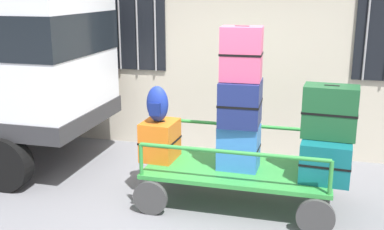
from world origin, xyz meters
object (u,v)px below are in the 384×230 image
suitcase_midleft_middle (240,103)px  backpack (157,104)px  luggage_cart (238,173)px  suitcase_midleft_top (241,54)px  suitcase_center_middle (330,112)px  suitcase_midleft_bottom (239,147)px  suitcase_left_bottom (160,140)px  suitcase_center_bottom (326,156)px

suitcase_midleft_middle → backpack: 1.01m
luggage_cart → suitcase_midleft_middle: bearing=90.0°
suitcase_midleft_middle → suitcase_midleft_top: 0.57m
suitcase_center_middle → backpack: suitcase_center_middle is taller
suitcase_midleft_bottom → luggage_cart: bearing=90.0°
suitcase_left_bottom → suitcase_center_bottom: suitcase_left_bottom is taller
suitcase_midleft_middle → backpack: suitcase_midleft_middle is taller
suitcase_midleft_middle → suitcase_midleft_bottom: bearing=-90.0°
suitcase_center_bottom → suitcase_midleft_top: bearing=-177.4°
suitcase_midleft_top → suitcase_center_middle: size_ratio=0.99×
suitcase_midleft_top → suitcase_center_bottom: (0.99, 0.05, -1.13)m
suitcase_center_bottom → suitcase_left_bottom: bearing=179.8°
suitcase_midleft_bottom → backpack: 1.10m
suitcase_midleft_top → suitcase_center_bottom: bearing=2.6°
suitcase_midleft_middle → luggage_cart: bearing=-90.0°
luggage_cart → suitcase_center_bottom: size_ratio=2.69×
suitcase_left_bottom → suitcase_midleft_top: size_ratio=0.81×
suitcase_midleft_bottom → suitcase_center_middle: size_ratio=0.86×
backpack → suitcase_midleft_top: bearing=-0.7°
suitcase_midleft_bottom → backpack: bearing=178.4°
luggage_cart → suitcase_center_bottom: bearing=1.4°
suitcase_left_bottom → backpack: backpack is taller
luggage_cart → backpack: bearing=-179.5°
suitcase_center_middle → backpack: (-2.00, -0.02, -0.04)m
suitcase_midleft_top → suitcase_left_bottom: bearing=177.0°
suitcase_left_bottom → luggage_cart: bearing=-1.8°
suitcase_midleft_bottom → suitcase_center_bottom: bearing=3.5°
suitcase_midleft_top → suitcase_center_bottom: 1.51m
luggage_cart → suitcase_midleft_middle: (-0.00, 0.00, 0.87)m
luggage_cart → suitcase_center_bottom: suitcase_center_bottom is taller
luggage_cart → backpack: backpack is taller
suitcase_midleft_bottom → suitcase_midleft_middle: size_ratio=0.99×
suitcase_midleft_top → suitcase_center_bottom: suitcase_midleft_top is taller
suitcase_midleft_bottom → suitcase_midleft_top: (-0.00, 0.01, 1.09)m
suitcase_midleft_bottom → suitcase_midleft_top: suitcase_midleft_top is taller
suitcase_midleft_bottom → suitcase_center_bottom: size_ratio=0.64×
backpack → suitcase_center_bottom: bearing=0.9°
luggage_cart → suitcase_center_bottom: 1.04m
suitcase_center_bottom → suitcase_midleft_bottom: bearing=-176.5°
suitcase_left_bottom → suitcase_midleft_top: suitcase_midleft_top is taller
luggage_cart → suitcase_left_bottom: bearing=178.2°
suitcase_midleft_top → backpack: size_ratio=1.39×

